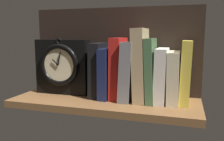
{
  "coord_description": "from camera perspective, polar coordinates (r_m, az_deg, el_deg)",
  "views": [
    {
      "loc": [
        27.94,
        -81.71,
        23.7
      ],
      "look_at": [
        1.78,
        3.56,
        10.37
      ],
      "focal_mm": 38.24,
      "sensor_mm": 36.0,
      "label": 1
    }
  ],
  "objects": [
    {
      "name": "framed_clock",
      "position": [
        0.98,
        -11.84,
        0.97
      ],
      "size": [
        21.88,
        6.74,
        22.61
      ],
      "color": "black",
      "rests_on": "ground_plane"
    },
    {
      "name": "back_panel",
      "position": [
        0.98,
        0.48,
        4.75
      ],
      "size": [
        68.98,
        1.2,
        34.54
      ],
      "primitive_type": "cube",
      "color": "black",
      "rests_on": "ground_plane"
    },
    {
      "name": "book_black_skeptic",
      "position": [
        0.92,
        -3.27,
        0.13
      ],
      "size": [
        4.34,
        12.38,
        20.76
      ],
      "primitive_type": "cube",
      "rotation": [
        0.0,
        0.02,
        0.0
      ],
      "color": "black",
      "rests_on": "ground_plane"
    },
    {
      "name": "book_yellow_seinlanguage",
      "position": [
        0.86,
        17.16,
        -0.42
      ],
      "size": [
        3.77,
        12.88,
        21.85
      ],
      "primitive_type": "cube",
      "rotation": [
        0.0,
        0.02,
        0.0
      ],
      "color": "gold",
      "rests_on": "ground_plane"
    },
    {
      "name": "book_tan_shortstories",
      "position": [
        0.87,
        6.94,
        1.39
      ],
      "size": [
        5.3,
        15.48,
        26.15
      ],
      "primitive_type": "cube",
      "rotation": [
        0.0,
        -0.05,
        0.0
      ],
      "color": "tan",
      "rests_on": "ground_plane"
    },
    {
      "name": "book_navy_bierce",
      "position": [
        0.91,
        -0.89,
        -0.6
      ],
      "size": [
        3.52,
        14.53,
        18.69
      ],
      "primitive_type": "cube",
      "rotation": [
        0.0,
        0.0,
        0.0
      ],
      "color": "#192147",
      "rests_on": "ground_plane"
    },
    {
      "name": "book_white_catcher",
      "position": [
        0.87,
        11.72,
        -1.08
      ],
      "size": [
        4.13,
        14.87,
        19.08
      ],
      "primitive_type": "cube",
      "rotation": [
        0.0,
        0.01,
        0.0
      ],
      "color": "silver",
      "rests_on": "ground_plane"
    },
    {
      "name": "book_gray_chess",
      "position": [
        0.88,
        4.11,
        -0.04
      ],
      "size": [
        4.97,
        15.99,
        21.35
      ],
      "primitive_type": "cube",
      "rotation": [
        0.0,
        0.04,
        0.0
      ],
      "color": "gray",
      "rests_on": "ground_plane"
    },
    {
      "name": "book_green_romantic",
      "position": [
        0.87,
        9.36,
        0.17
      ],
      "size": [
        3.94,
        15.57,
        22.67
      ],
      "primitive_type": "cube",
      "rotation": [
        0.0,
        -0.05,
        0.0
      ],
      "color": "#476B44",
      "rests_on": "ground_plane"
    },
    {
      "name": "book_cream_twain",
      "position": [
        0.87,
        14.5,
        -1.55
      ],
      "size": [
        4.22,
        14.77,
        18.05
      ],
      "primitive_type": "cube",
      "rotation": [
        0.0,
        -0.01,
        0.0
      ],
      "color": "beige",
      "rests_on": "ground_plane"
    },
    {
      "name": "book_red_requiem",
      "position": [
        0.89,
        1.49,
        0.55
      ],
      "size": [
        3.94,
        13.19,
        22.69
      ],
      "primitive_type": "cube",
      "rotation": [
        0.0,
        0.01,
        0.0
      ],
      "color": "red",
      "rests_on": "ground_plane"
    },
    {
      "name": "ground_plane",
      "position": [
        0.9,
        -1.77,
        -7.62
      ],
      "size": [
        68.98,
        25.52,
        2.5
      ],
      "primitive_type": "cube",
      "color": "brown"
    }
  ]
}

